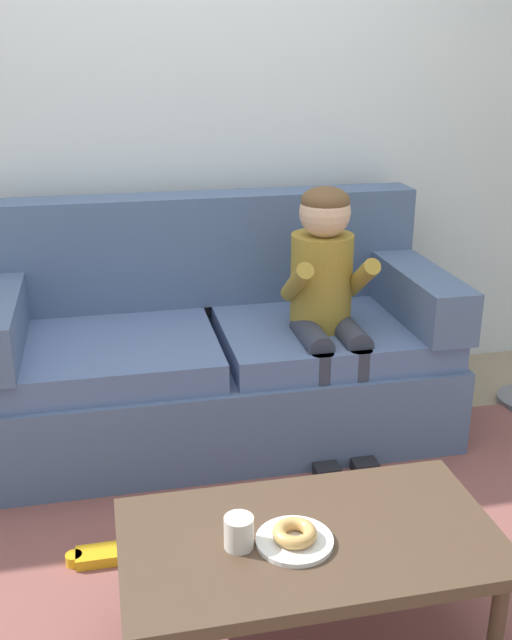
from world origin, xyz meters
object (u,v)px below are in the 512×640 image
object	(u,v)px
couch	(215,352)
mug	(239,532)
person_child	(327,293)
coffee_table	(310,546)
donut	(295,533)
toy_controller	(100,557)

from	to	relation	value
couch	mug	size ratio (longest dim) A/B	21.93
person_child	couch	bearing A→B (deg)	154.00
coffee_table	person_child	xyz separation A→B (m)	(0.39, 1.15, 0.33)
couch	coffee_table	distance (m)	1.36
person_child	mug	world-z (taller)	person_child
coffee_table	donut	world-z (taller)	donut
mug	toy_controller	bearing A→B (deg)	127.47
donut	coffee_table	bearing A→B (deg)	27.97
toy_controller	couch	bearing A→B (deg)	67.52
person_child	toy_controller	distance (m)	1.34
mug	coffee_table	bearing A→B (deg)	2.76
coffee_table	couch	bearing A→B (deg)	91.80
couch	toy_controller	size ratio (longest dim) A/B	8.73
coffee_table	toy_controller	xyz separation A→B (m)	(-0.58, 0.49, -0.32)
person_child	toy_controller	world-z (taller)	person_child
person_child	donut	size ratio (longest dim) A/B	9.18
person_child	mug	bearing A→B (deg)	-117.15
coffee_table	person_child	world-z (taller)	person_child
couch	coffee_table	world-z (taller)	couch
coffee_table	person_child	bearing A→B (deg)	71.07
donut	toy_controller	xyz separation A→B (m)	(-0.53, 0.51, -0.39)
couch	donut	xyz separation A→B (m)	(-0.01, -1.39, 0.06)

